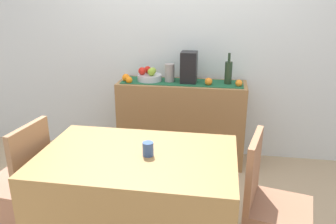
{
  "coord_description": "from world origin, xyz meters",
  "views": [
    {
      "loc": [
        0.48,
        -2.43,
        1.73
      ],
      "look_at": [
        0.02,
        0.36,
        0.74
      ],
      "focal_mm": 36.34,
      "sensor_mm": 36.0,
      "label": 1
    }
  ],
  "objects": [
    {
      "name": "fruit_bowl",
      "position": [
        -0.26,
        0.92,
        0.9
      ],
      "size": [
        0.25,
        0.25,
        0.06
      ],
      "primitive_type": "cylinder",
      "color": "silver",
      "rests_on": "table_runner"
    },
    {
      "name": "apple_center",
      "position": [
        -0.3,
        0.98,
        0.97
      ],
      "size": [
        0.07,
        0.07,
        0.07
      ],
      "primitive_type": "sphere",
      "color": "red",
      "rests_on": "fruit_bowl"
    },
    {
      "name": "table_runner",
      "position": [
        0.07,
        0.92,
        0.87
      ],
      "size": [
        1.23,
        0.32,
        0.01
      ],
      "primitive_type": "cube",
      "color": "#1C5736",
      "rests_on": "sideboard_console"
    },
    {
      "name": "room_wall_rear",
      "position": [
        0.0,
        1.18,
        1.35
      ],
      "size": [
        6.4,
        0.06,
        2.7
      ],
      "primitive_type": "cube",
      "color": "silver",
      "rests_on": "ground"
    },
    {
      "name": "orange_loose_end",
      "position": [
        -0.5,
        0.87,
        0.91
      ],
      "size": [
        0.08,
        0.08,
        0.08
      ],
      "primitive_type": "sphere",
      "color": "orange",
      "rests_on": "sideboard_console"
    },
    {
      "name": "coffee_cup",
      "position": [
        0.03,
        -0.5,
        0.79
      ],
      "size": [
        0.07,
        0.07,
        0.09
      ],
      "primitive_type": "cylinder",
      "color": "#33518C",
      "rests_on": "dining_table"
    },
    {
      "name": "apple_left",
      "position": [
        -0.23,
        0.88,
        0.98
      ],
      "size": [
        0.08,
        0.08,
        0.08
      ],
      "primitive_type": "sphere",
      "color": "#8BB332",
      "rests_on": "fruit_bowl"
    },
    {
      "name": "orange_loose_near_bowl",
      "position": [
        0.64,
        0.85,
        0.9
      ],
      "size": [
        0.07,
        0.07,
        0.07
      ],
      "primitive_type": "sphere",
      "color": "orange",
      "rests_on": "sideboard_console"
    },
    {
      "name": "apple_rear",
      "position": [
        -0.34,
        0.9,
        0.98
      ],
      "size": [
        0.08,
        0.08,
        0.08
      ],
      "primitive_type": "sphere",
      "color": "red",
      "rests_on": "fruit_bowl"
    },
    {
      "name": "orange_loose_mid",
      "position": [
        -0.45,
        0.8,
        0.9
      ],
      "size": [
        0.07,
        0.07,
        0.07
      ],
      "primitive_type": "sphere",
      "color": "orange",
      "rests_on": "sideboard_console"
    },
    {
      "name": "chair_near_window",
      "position": [
        -0.95,
        -0.5,
        0.27
      ],
      "size": [
        0.44,
        0.44,
        0.9
      ],
      "color": "#9C6A52",
      "rests_on": "ground"
    },
    {
      "name": "sideboard_console",
      "position": [
        0.07,
        0.92,
        0.43
      ],
      "size": [
        1.31,
        0.42,
        0.87
      ],
      "primitive_type": "cube",
      "color": "#9A6F42",
      "rests_on": "ground"
    },
    {
      "name": "dining_table",
      "position": [
        -0.04,
        -0.5,
        0.37
      ],
      "size": [
        1.28,
        0.84,
        0.74
      ],
      "primitive_type": "cube",
      "color": "#9E7743",
      "rests_on": "ground"
    },
    {
      "name": "wine_bottle",
      "position": [
        0.53,
        0.92,
        0.99
      ],
      "size": [
        0.07,
        0.07,
        0.31
      ],
      "color": "#223622",
      "rests_on": "sideboard_console"
    },
    {
      "name": "orange_loose_far",
      "position": [
        0.35,
        0.85,
        0.91
      ],
      "size": [
        0.08,
        0.08,
        0.08
      ],
      "primitive_type": "sphere",
      "color": "orange",
      "rests_on": "sideboard_console"
    },
    {
      "name": "coffee_maker",
      "position": [
        0.14,
        0.92,
        1.02
      ],
      "size": [
        0.16,
        0.18,
        0.31
      ],
      "primitive_type": "cube",
      "color": "black",
      "rests_on": "sideboard_console"
    },
    {
      "name": "ground_plane",
      "position": [
        0.0,
        0.0,
        -0.01
      ],
      "size": [
        6.4,
        6.4,
        0.02
      ],
      "primitive_type": "cube",
      "color": "tan",
      "rests_on": "ground"
    },
    {
      "name": "ceramic_vase",
      "position": [
        -0.05,
        0.92,
        0.96
      ],
      "size": [
        0.1,
        0.1,
        0.19
      ],
      "primitive_type": "cylinder",
      "color": "gray",
      "rests_on": "sideboard_console"
    },
    {
      "name": "apple_upper",
      "position": [
        -0.24,
        0.95,
        0.97
      ],
      "size": [
        0.07,
        0.07,
        0.07
      ],
      "primitive_type": "sphere",
      "color": "#98B443",
      "rests_on": "fruit_bowl"
    }
  ]
}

